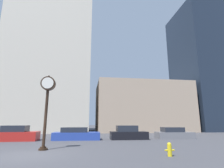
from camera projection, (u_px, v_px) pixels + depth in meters
ground_plane at (29, 155)px, 9.45m from camera, size 200.00×200.00×0.00m
building_tall_tower at (53, 50)px, 35.52m from camera, size 15.24×12.00×32.05m
building_storefront_row at (140, 108)px, 35.51m from camera, size 17.61×12.00×9.22m
building_glass_modern at (203, 68)px, 39.49m from camera, size 10.67×12.00×27.47m
street_clock at (47, 96)px, 11.92m from camera, size 0.95×0.57×4.96m
car_red at (17, 134)px, 16.87m from camera, size 3.92×1.97×1.44m
car_blue at (76, 134)px, 17.80m from camera, size 4.72×2.06×1.24m
car_black at (128, 133)px, 18.30m from camera, size 3.87×1.81×1.41m
car_grey at (174, 134)px, 19.09m from camera, size 3.99×2.00×1.21m
fire_hydrant_near at (170, 149)px, 9.21m from camera, size 0.52×0.23×0.70m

